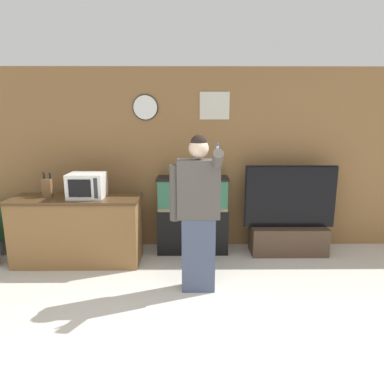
{
  "coord_description": "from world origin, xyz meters",
  "views": [
    {
      "loc": [
        -0.0,
        -1.91,
        1.94
      ],
      "look_at": [
        0.03,
        2.05,
        1.05
      ],
      "focal_mm": 32.0,
      "sensor_mm": 36.0,
      "label": 1
    }
  ],
  "objects": [
    {
      "name": "wall_back_paneled",
      "position": [
        -0.0,
        3.08,
        1.3
      ],
      "size": [
        10.0,
        0.08,
        2.6
      ],
      "color": "olive",
      "rests_on": "ground_plane"
    },
    {
      "name": "counter_island",
      "position": [
        -1.49,
        2.42,
        0.45
      ],
      "size": [
        1.68,
        0.6,
        0.89
      ],
      "color": "brown",
      "rests_on": "ground_plane"
    },
    {
      "name": "microwave",
      "position": [
        -1.33,
        2.44,
        1.05
      ],
      "size": [
        0.45,
        0.38,
        0.32
      ],
      "color": "white",
      "rests_on": "counter_island"
    },
    {
      "name": "knife_block",
      "position": [
        -1.86,
        2.47,
        1.02
      ],
      "size": [
        0.11,
        0.09,
        0.33
      ],
      "color": "brown",
      "rests_on": "counter_island"
    },
    {
      "name": "aquarium_on_stand",
      "position": [
        0.04,
        2.79,
        0.55
      ],
      "size": [
        1.0,
        0.39,
        1.09
      ],
      "color": "black",
      "rests_on": "ground_plane"
    },
    {
      "name": "tv_on_stand",
      "position": [
        1.41,
        2.71,
        0.37
      ],
      "size": [
        1.28,
        0.4,
        1.27
      ],
      "color": "#4C3828",
      "rests_on": "ground_plane"
    },
    {
      "name": "person_standing",
      "position": [
        0.09,
        1.67,
        0.91
      ],
      "size": [
        0.55,
        0.41,
        1.75
      ],
      "color": "#424C66",
      "rests_on": "ground_plane"
    },
    {
      "name": "potted_plant",
      "position": [
        -2.71,
        2.78,
        0.42
      ],
      "size": [
        0.58,
        0.58,
        0.73
      ],
      "color": "#4C4C51",
      "rests_on": "ground_plane"
    }
  ]
}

